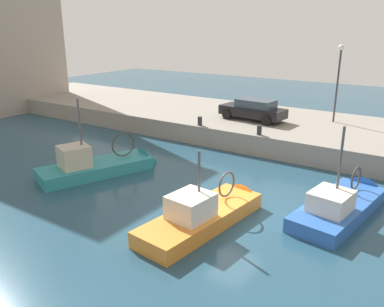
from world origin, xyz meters
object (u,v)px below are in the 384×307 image
object	(u,v)px
fishing_boat_orange	(208,219)
mooring_bollard_north	(200,121)
fishing_boat_teal	(103,170)
parked_car_black	(253,109)
fishing_boat_blue	(342,209)
quay_streetlamp	(339,70)
mooring_bollard_mid	(259,130)

from	to	relation	value
fishing_boat_orange	mooring_bollard_north	distance (m)	10.50
mooring_bollard_north	fishing_boat_orange	bearing A→B (deg)	-145.64
fishing_boat_teal	parked_car_black	xyz separation A→B (m)	(10.18, -3.44, 1.76)
fishing_boat_blue	mooring_bollard_north	world-z (taller)	fishing_boat_blue
fishing_boat_orange	fishing_boat_teal	xyz separation A→B (m)	(1.57, 7.20, 0.01)
fishing_boat_blue	parked_car_black	bearing A→B (deg)	44.19
quay_streetlamp	mooring_bollard_mid	bearing A→B (deg)	155.16
mooring_bollard_north	quay_streetlamp	size ratio (longest dim) A/B	0.11
fishing_boat_blue	mooring_bollard_north	distance (m)	11.13
parked_car_black	mooring_bollard_mid	xyz separation A→B (m)	(-3.16, -1.89, -0.43)
fishing_boat_blue	mooring_bollard_mid	bearing A→B (deg)	50.55
parked_car_black	fishing_boat_orange	bearing A→B (deg)	-162.25
parked_car_black	mooring_bollard_north	bearing A→B (deg)	146.20
fishing_boat_orange	mooring_bollard_north	xyz separation A→B (m)	(8.60, 5.88, 1.34)
fishing_boat_orange	fishing_boat_teal	size ratio (longest dim) A/B	0.99
parked_car_black	quay_streetlamp	xyz separation A→B (m)	(2.49, -4.50, 2.55)
fishing_boat_blue	quay_streetlamp	distance (m)	11.85
fishing_boat_teal	parked_car_black	size ratio (longest dim) A/B	1.49
parked_car_black	quay_streetlamp	size ratio (longest dim) A/B	0.91
fishing_boat_teal	quay_streetlamp	world-z (taller)	quay_streetlamp
fishing_boat_blue	mooring_bollard_north	size ratio (longest dim) A/B	11.51
fishing_boat_teal	parked_car_black	distance (m)	10.89
parked_car_black	quay_streetlamp	distance (m)	5.74
mooring_bollard_mid	quay_streetlamp	size ratio (longest dim) A/B	0.11
parked_car_black	mooring_bollard_north	xyz separation A→B (m)	(-3.16, 2.11, -0.43)
fishing_boat_teal	parked_car_black	bearing A→B (deg)	-18.65
quay_streetlamp	fishing_boat_orange	bearing A→B (deg)	177.04
fishing_boat_orange	mooring_bollard_north	world-z (taller)	fishing_boat_orange
fishing_boat_blue	quay_streetlamp	world-z (taller)	quay_streetlamp
fishing_boat_orange	mooring_bollard_mid	bearing A→B (deg)	12.32
fishing_boat_teal	parked_car_black	world-z (taller)	fishing_boat_teal
mooring_bollard_mid	mooring_bollard_north	size ratio (longest dim) A/B	1.00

